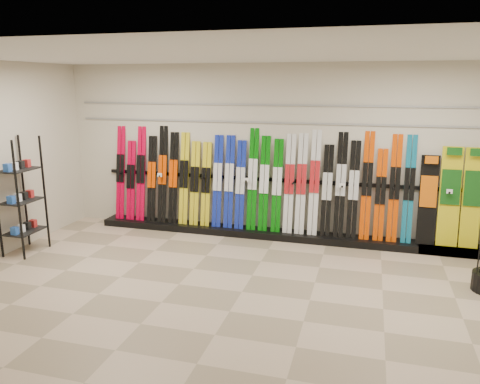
# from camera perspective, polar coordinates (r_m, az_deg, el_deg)

# --- Properties ---
(floor) EXTENTS (8.00, 8.00, 0.00)m
(floor) POSITION_cam_1_polar(r_m,az_deg,el_deg) (6.26, 0.23, -12.08)
(floor) COLOR gray
(floor) RESTS_ON ground
(back_wall) EXTENTS (8.00, 0.00, 8.00)m
(back_wall) POSITION_cam_1_polar(r_m,az_deg,el_deg) (8.18, 4.89, 4.93)
(back_wall) COLOR beige
(back_wall) RESTS_ON floor
(ceiling) EXTENTS (8.00, 8.00, 0.00)m
(ceiling) POSITION_cam_1_polar(r_m,az_deg,el_deg) (5.67, 0.26, 16.50)
(ceiling) COLOR silver
(ceiling) RESTS_ON back_wall
(ski_rack_base) EXTENTS (8.00, 0.40, 0.12)m
(ski_rack_base) POSITION_cam_1_polar(r_m,az_deg,el_deg) (8.27, 5.95, -5.29)
(ski_rack_base) COLOR black
(ski_rack_base) RESTS_ON floor
(skis) EXTENTS (5.38, 0.30, 1.82)m
(skis) POSITION_cam_1_polar(r_m,az_deg,el_deg) (8.23, 1.68, 1.15)
(skis) COLOR #C10029
(skis) RESTS_ON ski_rack_base
(snowboards) EXTENTS (1.25, 0.24, 1.58)m
(snowboards) POSITION_cam_1_polar(r_m,az_deg,el_deg) (8.15, 25.39, -0.74)
(snowboards) COLOR black
(snowboards) RESTS_ON ski_rack_base
(accessory_rack) EXTENTS (0.40, 0.60, 1.86)m
(accessory_rack) POSITION_cam_1_polar(r_m,az_deg,el_deg) (8.13, -25.12, -0.46)
(accessory_rack) COLOR black
(accessory_rack) RESTS_ON floor
(slatwall_rail_0) EXTENTS (7.60, 0.02, 0.03)m
(slatwall_rail_0) POSITION_cam_1_polar(r_m,az_deg,el_deg) (8.10, 4.94, 8.41)
(slatwall_rail_0) COLOR gray
(slatwall_rail_0) RESTS_ON back_wall
(slatwall_rail_1) EXTENTS (7.60, 0.02, 0.03)m
(slatwall_rail_1) POSITION_cam_1_polar(r_m,az_deg,el_deg) (8.08, 4.98, 10.52)
(slatwall_rail_1) COLOR gray
(slatwall_rail_1) RESTS_ON back_wall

